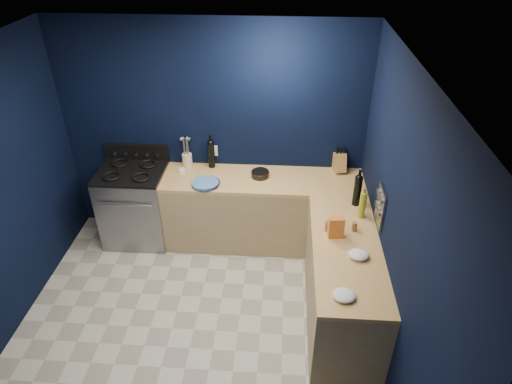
# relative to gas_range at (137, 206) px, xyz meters

# --- Properties ---
(floor) EXTENTS (3.50, 3.50, 0.02)m
(floor) POSITION_rel_gas_range_xyz_m (0.93, -1.42, -0.47)
(floor) COLOR #BCB8A5
(floor) RESTS_ON ground
(ceiling) EXTENTS (3.50, 3.50, 0.02)m
(ceiling) POSITION_rel_gas_range_xyz_m (0.93, -1.42, 2.15)
(ceiling) COLOR silver
(ceiling) RESTS_ON ground
(wall_back) EXTENTS (3.50, 0.02, 2.60)m
(wall_back) POSITION_rel_gas_range_xyz_m (0.93, 0.34, 0.84)
(wall_back) COLOR black
(wall_back) RESTS_ON ground
(wall_right) EXTENTS (0.02, 3.50, 2.60)m
(wall_right) POSITION_rel_gas_range_xyz_m (2.69, -1.42, 0.84)
(wall_right) COLOR black
(wall_right) RESTS_ON ground
(cab_back) EXTENTS (2.30, 0.63, 0.86)m
(cab_back) POSITION_rel_gas_range_xyz_m (1.53, 0.02, -0.03)
(cab_back) COLOR tan
(cab_back) RESTS_ON floor
(top_back) EXTENTS (2.30, 0.63, 0.04)m
(top_back) POSITION_rel_gas_range_xyz_m (1.53, 0.02, 0.42)
(top_back) COLOR olive
(top_back) RESTS_ON cab_back
(cab_right) EXTENTS (0.63, 1.67, 0.86)m
(cab_right) POSITION_rel_gas_range_xyz_m (2.37, -1.13, -0.03)
(cab_right) COLOR tan
(cab_right) RESTS_ON floor
(top_right) EXTENTS (0.63, 1.67, 0.04)m
(top_right) POSITION_rel_gas_range_xyz_m (2.37, -1.13, 0.42)
(top_right) COLOR olive
(top_right) RESTS_ON cab_right
(gas_range) EXTENTS (0.76, 0.66, 0.92)m
(gas_range) POSITION_rel_gas_range_xyz_m (0.00, 0.00, 0.00)
(gas_range) COLOR gray
(gas_range) RESTS_ON floor
(oven_door) EXTENTS (0.59, 0.02, 0.42)m
(oven_door) POSITION_rel_gas_range_xyz_m (0.00, -0.32, -0.01)
(oven_door) COLOR black
(oven_door) RESTS_ON gas_range
(cooktop) EXTENTS (0.76, 0.66, 0.03)m
(cooktop) POSITION_rel_gas_range_xyz_m (0.00, 0.00, 0.48)
(cooktop) COLOR black
(cooktop) RESTS_ON gas_range
(backguard) EXTENTS (0.76, 0.06, 0.20)m
(backguard) POSITION_rel_gas_range_xyz_m (0.00, 0.30, 0.58)
(backguard) COLOR black
(backguard) RESTS_ON gas_range
(spice_panel) EXTENTS (0.02, 0.28, 0.38)m
(spice_panel) POSITION_rel_gas_range_xyz_m (2.67, -0.87, 0.72)
(spice_panel) COLOR gray
(spice_panel) RESTS_ON wall_right
(wall_outlet) EXTENTS (0.09, 0.02, 0.13)m
(wall_outlet) POSITION_rel_gas_range_xyz_m (0.93, 0.32, 0.62)
(wall_outlet) COLOR white
(wall_outlet) RESTS_ON wall_back
(plate_stack) EXTENTS (0.36, 0.36, 0.04)m
(plate_stack) POSITION_rel_gas_range_xyz_m (0.90, -0.16, 0.46)
(plate_stack) COLOR teal
(plate_stack) RESTS_ON top_back
(ramekin) EXTENTS (0.11, 0.11, 0.03)m
(ramekin) POSITION_rel_gas_range_xyz_m (0.58, 0.10, 0.46)
(ramekin) COLOR white
(ramekin) RESTS_ON top_back
(utensil_crock) EXTENTS (0.15, 0.15, 0.15)m
(utensil_crock) POSITION_rel_gas_range_xyz_m (0.61, 0.27, 0.51)
(utensil_crock) COLOR beige
(utensil_crock) RESTS_ON top_back
(wine_bottle_back) EXTENTS (0.10, 0.10, 0.33)m
(wine_bottle_back) POSITION_rel_gas_range_xyz_m (0.91, 0.25, 0.60)
(wine_bottle_back) COLOR black
(wine_bottle_back) RESTS_ON top_back
(lemon_basket) EXTENTS (0.20, 0.20, 0.07)m
(lemon_basket) POSITION_rel_gas_range_xyz_m (1.50, 0.06, 0.48)
(lemon_basket) COLOR black
(lemon_basket) RESTS_ON top_back
(knife_block) EXTENTS (0.16, 0.28, 0.27)m
(knife_block) POSITION_rel_gas_range_xyz_m (2.40, 0.27, 0.55)
(knife_block) COLOR olive
(knife_block) RESTS_ON top_back
(wine_bottle_right) EXTENTS (0.10, 0.10, 0.33)m
(wine_bottle_right) POSITION_rel_gas_range_xyz_m (2.52, -0.43, 0.60)
(wine_bottle_right) COLOR black
(wine_bottle_right) RESTS_ON top_right
(oil_bottle) EXTENTS (0.07, 0.07, 0.29)m
(oil_bottle) POSITION_rel_gas_range_xyz_m (2.55, -0.65, 0.58)
(oil_bottle) COLOR #9A9924
(oil_bottle) RESTS_ON top_right
(spice_jar_near) EXTENTS (0.06, 0.06, 0.11)m
(spice_jar_near) POSITION_rel_gas_range_xyz_m (2.20, -0.90, 0.49)
(spice_jar_near) COLOR olive
(spice_jar_near) RESTS_ON top_right
(spice_jar_far) EXTENTS (0.06, 0.06, 0.10)m
(spice_jar_far) POSITION_rel_gas_range_xyz_m (2.45, -0.88, 0.49)
(spice_jar_far) COLOR olive
(spice_jar_far) RESTS_ON top_right
(crouton_bag) EXTENTS (0.15, 0.08, 0.21)m
(crouton_bag) POSITION_rel_gas_range_xyz_m (2.27, -0.98, 0.55)
(crouton_bag) COLOR red
(crouton_bag) RESTS_ON top_right
(towel_front) EXTENTS (0.19, 0.17, 0.06)m
(towel_front) POSITION_rel_gas_range_xyz_m (2.45, -1.27, 0.47)
(towel_front) COLOR white
(towel_front) RESTS_ON top_right
(towel_end) EXTENTS (0.20, 0.18, 0.06)m
(towel_end) POSITION_rel_gas_range_xyz_m (2.27, -1.76, 0.47)
(towel_end) COLOR white
(towel_end) RESTS_ON top_right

